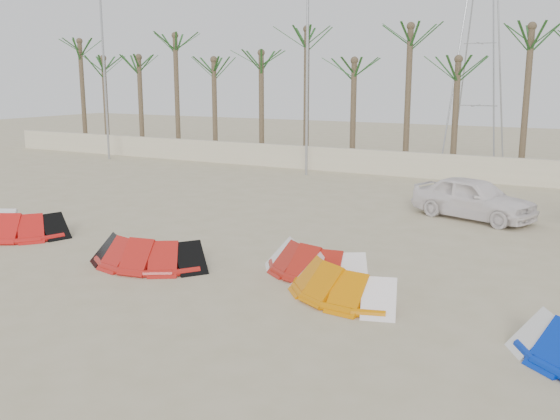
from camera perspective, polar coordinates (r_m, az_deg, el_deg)
The scene contains 11 objects.
ground at distance 13.73m, azimuth -12.21°, elevation -9.92°, with size 120.00×120.00×0.00m, color #C2B494.
boundary_wall at distance 32.98m, azimuth 13.41°, elevation 3.96°, with size 60.00×0.30×1.30m, color beige.
palm_line at distance 34.00m, azimuth 15.70°, elevation 13.88°, with size 52.00×4.00×7.70m.
lamp_a at distance 41.01m, azimuth -15.76°, elevation 12.52°, with size 1.25×0.14×11.00m.
lamp_b at distance 32.90m, azimuth 2.56°, elevation 13.19°, with size 1.25×0.14×11.00m.
pylon at distance 38.63m, azimuth 17.16°, elevation 3.91°, with size 3.00×3.00×14.00m, color #A5A8AD, non-canonical shape.
kite_red_left at distance 21.96m, azimuth -22.57°, elevation -1.15°, with size 3.87×2.79×0.90m.
kite_red_mid at distance 17.54m, azimuth -11.44°, elevation -3.60°, with size 3.55×2.00×0.90m.
kite_red_right at distance 16.49m, azimuth 3.58°, elevation -4.39°, with size 3.39×2.10×0.90m.
kite_orange at distance 14.95m, azimuth 5.92°, elevation -6.16°, with size 3.78×2.72×0.90m.
car at distance 23.79m, azimuth 17.28°, elevation 1.04°, with size 1.82×4.52×1.54m, color white.
Camera 1 is at (8.45, -9.57, 5.05)m, focal length 40.00 mm.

